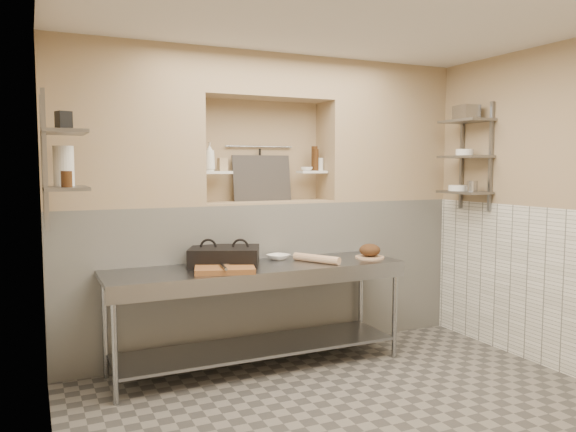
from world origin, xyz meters
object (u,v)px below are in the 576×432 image
bread_loaf (370,250)px  jug_left (64,166)px  prep_table (258,295)px  panini_press (224,256)px  cutting_board (225,269)px  bowl_alcove (307,169)px  rolling_pin (317,259)px  mixing_bowl (278,257)px  bottle_soap (210,157)px

bread_loaf → jug_left: bearing=178.3°
prep_table → bread_loaf: bread_loaf is taller
bread_loaf → jug_left: jug_left is taller
panini_press → cutting_board: 0.30m
bread_loaf → bowl_alcove: 1.04m
prep_table → bowl_alcove: size_ratio=21.44×
bread_loaf → bowl_alcove: size_ratio=1.63×
rolling_pin → cutting_board: bearing=-175.3°
mixing_bowl → rolling_pin: bearing=-50.0°
prep_table → bowl_alcove: (0.75, 0.56, 1.09)m
prep_table → mixing_bowl: 0.47m
cutting_board → prep_table: bearing=21.2°
panini_press → bread_loaf: 1.37m
panini_press → bowl_alcove: 1.32m
bottle_soap → jug_left: 1.38m
cutting_board → bottle_soap: bottle_soap is taller
mixing_bowl → bread_loaf: bearing=-19.0°
rolling_pin → bottle_soap: size_ratio=1.78×
bowl_alcove → jug_left: 2.34m
cutting_board → bowl_alcove: bowl_alcove is taller
panini_press → bread_loaf: size_ratio=3.59×
rolling_pin → bottle_soap: 1.35m
prep_table → panini_press: bearing=148.8°
rolling_pin → panini_press: bearing=165.0°
mixing_bowl → jug_left: (-1.82, -0.20, 0.84)m
bread_loaf → prep_table: bearing=177.6°
cutting_board → bottle_soap: 1.15m
cutting_board → mixing_bowl: 0.74m
panini_press → bottle_soap: bottle_soap is taller
prep_table → bottle_soap: size_ratio=9.88×
cutting_board → jug_left: bearing=172.0°
bowl_alcove → mixing_bowl: bearing=-144.0°
mixing_bowl → bottle_soap: bearing=150.0°
bowl_alcove → bottle_soap: bearing=-179.2°
panini_press → bottle_soap: 0.95m
bowl_alcove → jug_left: jug_left is taller
rolling_pin → bottle_soap: (-0.79, 0.61, 0.91)m
jug_left → bowl_alcove: bearing=13.1°
cutting_board → mixing_bowl: bearing=29.8°
prep_table → jug_left: (-1.53, 0.03, 1.12)m
bread_loaf → jug_left: size_ratio=0.67×
mixing_bowl → bread_loaf: bread_loaf is taller
mixing_bowl → jug_left: jug_left is taller
mixing_bowl → prep_table: bearing=-141.8°
cutting_board → bottle_soap: bearing=82.4°
panini_press → bowl_alcove: bearing=46.4°
rolling_pin → bread_loaf: size_ratio=2.37×
rolling_pin → jug_left: 2.23m
rolling_pin → bowl_alcove: (0.21, 0.62, 0.80)m
bottle_soap → prep_table: bearing=-65.3°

